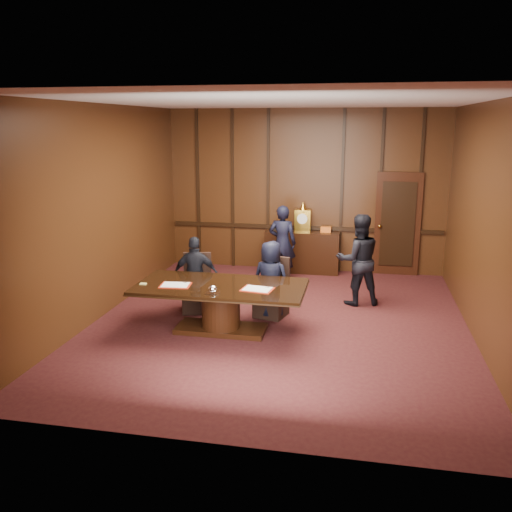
# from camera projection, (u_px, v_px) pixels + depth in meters

# --- Properties ---
(room) EXTENTS (7.00, 7.04, 3.50)m
(room) POSITION_uv_depth(u_px,v_px,m) (286.00, 218.00, 8.54)
(room) COLOR #340E11
(room) RESTS_ON ground
(sideboard) EXTENTS (1.60, 0.45, 1.54)m
(sideboard) POSITION_uv_depth(u_px,v_px,m) (302.00, 250.00, 11.82)
(sideboard) COLOR black
(sideboard) RESTS_ON ground
(conference_table) EXTENTS (2.62, 1.32, 0.76)m
(conference_table) POSITION_uv_depth(u_px,v_px,m) (221.00, 300.00, 8.39)
(conference_table) COLOR black
(conference_table) RESTS_ON ground
(folder_left) EXTENTS (0.49, 0.38, 0.02)m
(folder_left) POSITION_uv_depth(u_px,v_px,m) (175.00, 285.00, 8.29)
(folder_left) COLOR #AC240F
(folder_left) RESTS_ON conference_table
(folder_right) EXTENTS (0.50, 0.39, 0.02)m
(folder_right) POSITION_uv_depth(u_px,v_px,m) (257.00, 289.00, 8.09)
(folder_right) COLOR #AC240F
(folder_right) RESTS_ON conference_table
(inkstand) EXTENTS (0.20, 0.14, 0.12)m
(inkstand) POSITION_uv_depth(u_px,v_px,m) (213.00, 290.00, 7.89)
(inkstand) COLOR white
(inkstand) RESTS_ON conference_table
(notepad) EXTENTS (0.10, 0.08, 0.01)m
(notepad) POSITION_uv_depth(u_px,v_px,m) (143.00, 284.00, 8.36)
(notepad) COLOR #D2C667
(notepad) RESTS_ON conference_table
(chair_left) EXTENTS (0.58, 0.58, 0.99)m
(chair_left) POSITION_uv_depth(u_px,v_px,m) (197.00, 294.00, 9.40)
(chair_left) COLOR black
(chair_left) RESTS_ON ground
(chair_right) EXTENTS (0.59, 0.59, 0.99)m
(chair_right) POSITION_uv_depth(u_px,v_px,m) (272.00, 299.00, 9.16)
(chair_right) COLOR black
(chair_right) RESTS_ON ground
(signatory_left) EXTENTS (0.82, 0.44, 1.33)m
(signatory_left) POSITION_uv_depth(u_px,v_px,m) (196.00, 275.00, 9.24)
(signatory_left) COLOR black
(signatory_left) RESTS_ON ground
(signatory_right) EXTENTS (0.72, 0.55, 1.31)m
(signatory_right) POSITION_uv_depth(u_px,v_px,m) (271.00, 280.00, 9.00)
(signatory_right) COLOR black
(signatory_right) RESTS_ON ground
(witness_left) EXTENTS (0.59, 0.41, 1.57)m
(witness_left) POSITION_uv_depth(u_px,v_px,m) (282.00, 243.00, 11.16)
(witness_left) COLOR black
(witness_left) RESTS_ON ground
(witness_right) EXTENTS (0.95, 0.83, 1.64)m
(witness_right) POSITION_uv_depth(u_px,v_px,m) (358.00, 260.00, 9.63)
(witness_right) COLOR black
(witness_right) RESTS_ON ground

